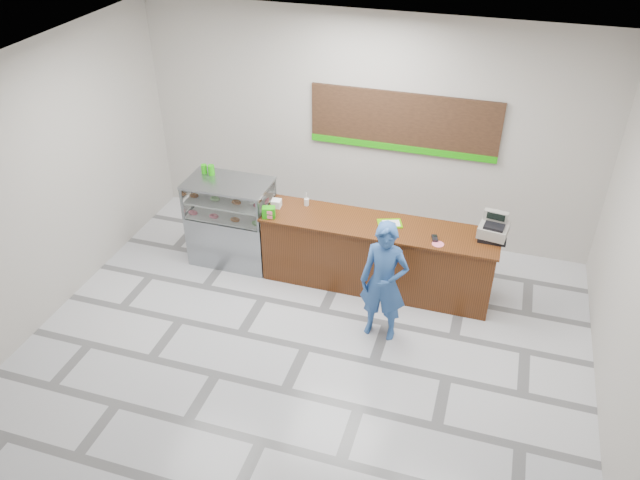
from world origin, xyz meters
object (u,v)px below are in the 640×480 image
(sales_counter, at_px, (377,255))
(customer, at_px, (384,282))
(cash_register, at_px, (494,229))
(serving_tray, at_px, (390,224))
(display_case, at_px, (231,221))

(sales_counter, xyz_separation_m, customer, (0.30, -0.98, 0.31))
(customer, bearing_deg, cash_register, 46.50)
(cash_register, height_order, serving_tray, cash_register)
(sales_counter, xyz_separation_m, cash_register, (1.50, 0.13, 0.64))
(sales_counter, height_order, display_case, display_case)
(sales_counter, relative_size, display_case, 2.45)
(display_case, bearing_deg, cash_register, 2.07)
(customer, bearing_deg, sales_counter, 110.53)
(cash_register, bearing_deg, customer, -128.89)
(display_case, bearing_deg, serving_tray, 1.39)
(customer, bearing_deg, serving_tray, 102.23)
(display_case, distance_m, customer, 2.71)
(sales_counter, distance_m, customer, 1.07)
(display_case, height_order, serving_tray, display_case)
(serving_tray, bearing_deg, sales_counter, -177.68)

